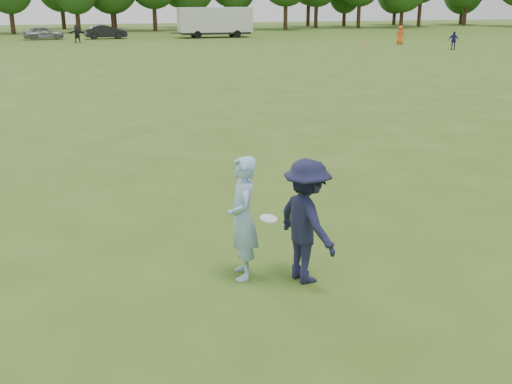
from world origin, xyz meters
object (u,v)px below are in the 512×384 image
player_far_d (77,34)px  cargo_trailer (215,21)px  thrower (243,218)px  car_e (44,33)px  car_f (106,32)px  player_far_b (453,40)px  defender (307,221)px  field_cone (364,44)px  player_far_c (400,35)px

player_far_d → cargo_trailer: 15.31m
thrower → player_far_d: size_ratio=1.11×
thrower → car_e: size_ratio=0.48×
thrower → car_f: bearing=-174.0°
car_e → car_f: bearing=-101.6°
player_far_b → car_f: 35.65m
defender → player_far_d: bearing=-11.5°
player_far_d → car_f: player_far_d is taller
car_e → field_cone: car_e is taller
field_cone → cargo_trailer: 18.80m
player_far_c → cargo_trailer: cargo_trailer is taller
thrower → field_cone: (23.18, 43.03, -0.82)m
player_far_b → cargo_trailer: (-15.71, 21.72, 1.01)m
thrower → defender: 0.97m
player_far_d → field_cone: bearing=-18.7°
thrower → car_f: (0.97, 59.61, -0.25)m
car_f → field_cone: size_ratio=14.55×
player_far_b → field_cone: player_far_b is taller
player_far_b → player_far_c: bearing=142.6°
player_far_c → player_far_d: player_far_d is taller
car_e → car_f: car_f is taller
player_far_b → field_cone: (-5.21, 6.20, -0.61)m
player_far_c → car_e: (-32.55, 16.42, -0.17)m
player_far_b → car_e: 40.98m
car_e → car_f: 6.34m
player_far_d → car_f: 6.01m
player_far_b → car_f: (-27.42, 22.77, -0.04)m
player_far_b → player_far_d: (-30.41, 17.55, 0.11)m
defender → player_far_d: size_ratio=1.11×
player_far_b → field_cone: bearing=172.7°
player_far_d → car_e: bearing=126.0°
car_f → field_cone: car_f is taller
defender → player_far_d: defender is taller
player_far_b → cargo_trailer: 26.82m
defender → field_cone: 48.81m
thrower → car_f: 59.61m
car_e → player_far_c: bearing=-124.1°
thrower → defender: size_ratio=1.00×
defender → player_far_c: bearing=-45.4°
player_far_d → field_cone: 27.64m
field_cone → cargo_trailer: cargo_trailer is taller
car_e → field_cone: bearing=-128.2°
player_far_b → car_e: size_ratio=0.38×
field_cone → defender: bearing=-117.2°
player_far_d → thrower: bearing=-82.4°
thrower → car_e: thrower is taller
field_cone → car_f: bearing=143.3°
car_f → cargo_trailer: (11.72, -1.06, 1.06)m
player_far_d → field_cone: (25.19, -11.35, -0.72)m
cargo_trailer → player_far_b: bearing=-54.1°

